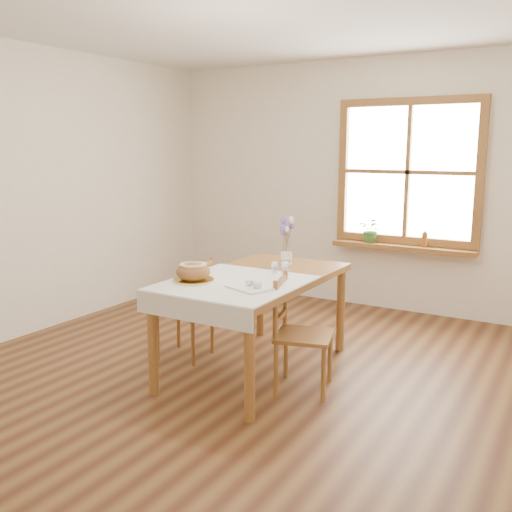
{
  "coord_description": "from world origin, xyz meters",
  "views": [
    {
      "loc": [
        2.12,
        -3.3,
        1.7
      ],
      "look_at": [
        0.0,
        0.3,
        0.9
      ],
      "focal_mm": 40.0,
      "sensor_mm": 36.0,
      "label": 1
    }
  ],
  "objects": [
    {
      "name": "window_sill",
      "position": [
        0.5,
        2.4,
        0.69
      ],
      "size": [
        1.46,
        0.2,
        0.05
      ],
      "color": "#99632F",
      "rests_on": "ground"
    },
    {
      "name": "flower_vase",
      "position": [
        0.02,
        0.76,
        0.8
      ],
      "size": [
        0.11,
        0.11,
        0.1
      ],
      "primitive_type": "cylinder",
      "rotation": [
        0.0,
        0.0,
        0.24
      ],
      "color": "white",
      "rests_on": "dining_table"
    },
    {
      "name": "window",
      "position": [
        0.5,
        2.47,
        1.45
      ],
      "size": [
        1.46,
        0.08,
        1.46
      ],
      "color": "#99632F",
      "rests_on": "ground"
    },
    {
      "name": "table_linen",
      "position": [
        0.0,
        -0.0,
        0.76
      ],
      "size": [
        0.91,
        0.99,
        0.01
      ],
      "primitive_type": "cube",
      "color": "silver",
      "rests_on": "dining_table"
    },
    {
      "name": "chair_left",
      "position": [
        -0.65,
        0.26,
        0.41
      ],
      "size": [
        0.45,
        0.43,
        0.82
      ],
      "primitive_type": null,
      "rotation": [
        0.0,
        0.0,
        -1.44
      ],
      "color": "#99632F",
      "rests_on": "ground"
    },
    {
      "name": "potted_plant",
      "position": [
        0.16,
        2.4,
        0.82
      ],
      "size": [
        0.29,
        0.31,
        0.2
      ],
      "primitive_type": "imported",
      "rotation": [
        0.0,
        0.0,
        -0.26
      ],
      "color": "#3B742E",
      "rests_on": "window_sill"
    },
    {
      "name": "salt_shaker",
      "position": [
        0.1,
        0.4,
        0.81
      ],
      "size": [
        0.06,
        0.06,
        0.09
      ],
      "primitive_type": "cylinder",
      "rotation": [
        0.0,
        0.0,
        0.15
      ],
      "color": "white",
      "rests_on": "table_linen"
    },
    {
      "name": "dining_table",
      "position": [
        0.0,
        0.3,
        0.66
      ],
      "size": [
        0.9,
        1.6,
        0.75
      ],
      "color": "#99632F",
      "rests_on": "ground"
    },
    {
      "name": "bread_loaf",
      "position": [
        -0.27,
        -0.12,
        0.84
      ],
      "size": [
        0.24,
        0.24,
        0.13
      ],
      "primitive_type": "ellipsoid",
      "color": "#9E6838",
      "rests_on": "bread_plate"
    },
    {
      "name": "egg_napkin",
      "position": [
        0.19,
        -0.09,
        0.77
      ],
      "size": [
        0.35,
        0.32,
        0.01
      ],
      "primitive_type": "cube",
      "rotation": [
        0.0,
        0.0,
        -0.34
      ],
      "color": "silver",
      "rests_on": "table_linen"
    },
    {
      "name": "bread_plate",
      "position": [
        -0.27,
        -0.12,
        0.77
      ],
      "size": [
        0.33,
        0.33,
        0.02
      ],
      "primitive_type": "cylinder",
      "rotation": [
        0.0,
        0.0,
        -0.18
      ],
      "color": "white",
      "rests_on": "table_linen"
    },
    {
      "name": "chair_right",
      "position": [
        0.47,
        0.17,
        0.41
      ],
      "size": [
        0.49,
        0.48,
        0.82
      ],
      "primitive_type": null,
      "rotation": [
        0.0,
        0.0,
        1.85
      ],
      "color": "#99632F",
      "rests_on": "ground"
    },
    {
      "name": "amber_bottle",
      "position": [
        0.72,
        2.4,
        0.8
      ],
      "size": [
        0.07,
        0.07,
        0.16
      ],
      "primitive_type": "cylinder",
      "rotation": [
        0.0,
        0.0,
        -0.34
      ],
      "color": "#9A541C",
      "rests_on": "window_sill"
    },
    {
      "name": "ground",
      "position": [
        0.0,
        0.0,
        0.0
      ],
      "size": [
        5.0,
        5.0,
        0.0
      ],
      "primitive_type": "plane",
      "color": "brown",
      "rests_on": "ground"
    },
    {
      "name": "eggs",
      "position": [
        0.19,
        -0.09,
        0.8
      ],
      "size": [
        0.27,
        0.26,
        0.05
      ],
      "primitive_type": null,
      "rotation": [
        0.0,
        0.0,
        -0.34
      ],
      "color": "silver",
      "rests_on": "egg_napkin"
    },
    {
      "name": "lavender_bouquet",
      "position": [
        0.02,
        0.76,
        1.0
      ],
      "size": [
        0.16,
        0.16,
        0.3
      ],
      "primitive_type": null,
      "color": "#66508E",
      "rests_on": "flower_vase"
    },
    {
      "name": "pepper_shaker",
      "position": [
        0.19,
        0.4,
        0.81
      ],
      "size": [
        0.07,
        0.07,
        0.1
      ],
      "primitive_type": "cylinder",
      "rotation": [
        0.0,
        0.0,
        -0.24
      ],
      "color": "white",
      "rests_on": "table_linen"
    },
    {
      "name": "room_walls",
      "position": [
        0.0,
        0.0,
        1.71
      ],
      "size": [
        4.6,
        5.1,
        2.65
      ],
      "color": "white",
      "rests_on": "ground"
    }
  ]
}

